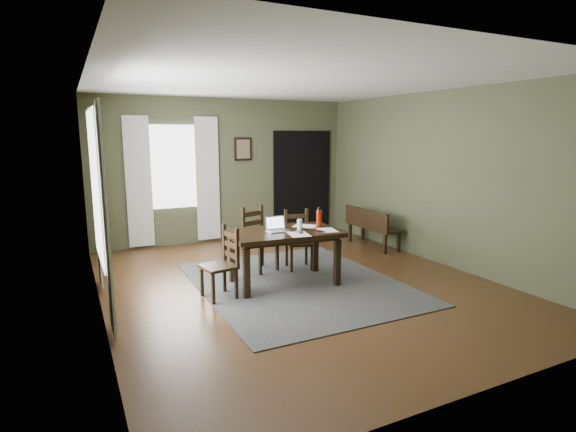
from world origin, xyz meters
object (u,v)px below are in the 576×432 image
chair_back_left (259,240)px  water_bottle (319,218)px  laptop (277,227)px  bench (371,224)px  dining_table (284,237)px  chair_end (222,264)px  chair_back_right (298,240)px

chair_back_left → water_bottle: water_bottle is taller
chair_back_left → laptop: bearing=-110.2°
bench → water_bottle: 2.15m
dining_table → water_bottle: size_ratio=5.47×
chair_end → laptop: bearing=93.1°
chair_back_left → water_bottle: size_ratio=3.43×
dining_table → chair_back_left: (-0.06, 0.74, -0.18)m
dining_table → chair_end: chair_end is taller
dining_table → chair_back_left: bearing=98.9°
chair_end → bench: bearing=102.8°
bench → chair_back_left: bearing=100.4°
chair_end → bench: (3.25, 1.31, -0.02)m
dining_table → chair_back_right: bearing=51.9°
bench → laptop: (-2.41, -1.13, 0.38)m
dining_table → chair_back_left: chair_back_left is taller
dining_table → bench: (2.33, 1.18, -0.24)m
chair_back_left → water_bottle: 1.03m
chair_back_left → chair_back_right: 0.61m
chair_end → water_bottle: 1.56m
chair_back_left → chair_end: bearing=-153.2°
dining_table → chair_back_left: size_ratio=1.60×
dining_table → chair_back_right: size_ratio=1.72×
chair_back_left → chair_back_right: (0.58, -0.17, -0.03)m
chair_back_left → water_bottle: (0.63, -0.71, 0.40)m
laptop → water_bottle: (0.65, -0.02, 0.08)m
dining_table → chair_back_right: chair_back_right is taller
chair_back_right → laptop: size_ratio=3.05×
water_bottle → dining_table: bearing=-176.6°
chair_back_right → bench: chair_back_right is taller
dining_table → laptop: 0.17m
dining_table → chair_end: bearing=-167.8°
bench → laptop: bearing=115.1°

